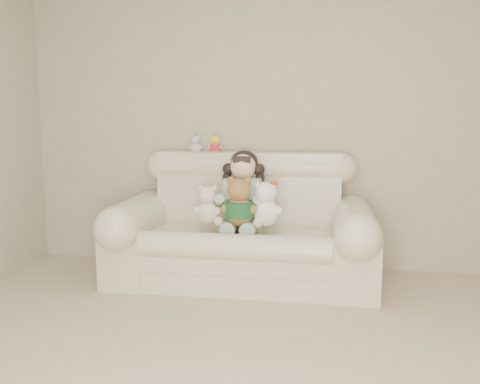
# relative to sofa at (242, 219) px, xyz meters

# --- Properties ---
(wall_back) EXTENTS (4.50, 0.00, 4.50)m
(wall_back) POSITION_rel_sofa_xyz_m (0.26, 0.50, 0.78)
(wall_back) COLOR #A0987F
(wall_back) RESTS_ON ground
(sofa) EXTENTS (2.10, 0.95, 1.03)m
(sofa) POSITION_rel_sofa_xyz_m (0.00, 0.00, 0.00)
(sofa) COLOR beige
(sofa) RESTS_ON floor
(seated_child) EXTENTS (0.43, 0.51, 0.65)m
(seated_child) POSITION_rel_sofa_xyz_m (-0.00, 0.08, 0.23)
(seated_child) COLOR #326F42
(seated_child) RESTS_ON sofa
(brown_teddy) EXTENTS (0.32, 0.26, 0.44)m
(brown_teddy) POSITION_rel_sofa_xyz_m (0.00, -0.16, 0.21)
(brown_teddy) COLOR brown
(brown_teddy) RESTS_ON sofa
(white_cat) EXTENTS (0.30, 0.26, 0.41)m
(white_cat) POSITION_rel_sofa_xyz_m (0.20, -0.12, 0.19)
(white_cat) COLOR white
(white_cat) RESTS_ON sofa
(cream_teddy) EXTENTS (0.27, 0.23, 0.36)m
(cream_teddy) POSITION_rel_sofa_xyz_m (-0.25, -0.13, 0.16)
(cream_teddy) COLOR silver
(cream_teddy) RESTS_ON sofa
(yellow_mini_bear) EXTENTS (0.14, 0.12, 0.19)m
(yellow_mini_bear) POSITION_rel_sofa_xyz_m (-0.29, 0.35, 0.59)
(yellow_mini_bear) COLOR #FEF035
(yellow_mini_bear) RESTS_ON sofa
(grey_mini_plush) EXTENTS (0.14, 0.12, 0.19)m
(grey_mini_plush) POSITION_rel_sofa_xyz_m (-0.46, 0.35, 0.59)
(grey_mini_plush) COLOR silver
(grey_mini_plush) RESTS_ON sofa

